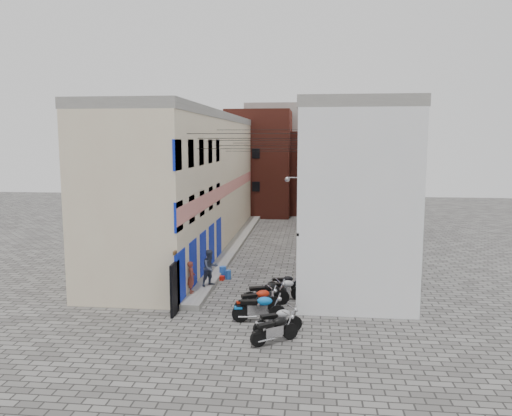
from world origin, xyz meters
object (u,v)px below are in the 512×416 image
(person_b, at_px, (210,268))
(red_crate, at_px, (221,278))
(motorcycle_f, at_px, (283,288))
(water_jug_near, at_px, (228,275))
(motorcycle_a, at_px, (275,328))
(motorcycle_e, at_px, (266,292))
(motorcycle_g, at_px, (284,283))
(motorcycle_c, at_px, (259,307))
(motorcycle_d, at_px, (258,299))
(person_a, at_px, (191,277))
(motorcycle_b, at_px, (278,320))
(water_jug_far, at_px, (223,272))

(person_b, xyz_separation_m, red_crate, (0.17, 1.84, -1.02))
(motorcycle_f, height_order, water_jug_near, motorcycle_f)
(motorcycle_a, distance_m, red_crate, 8.47)
(motorcycle_a, relative_size, red_crate, 5.48)
(motorcycle_e, bearing_deg, motorcycle_g, 141.44)
(motorcycle_c, bearing_deg, motorcycle_a, 12.88)
(motorcycle_d, bearing_deg, person_a, -143.14)
(motorcycle_b, distance_m, person_a, 5.77)
(motorcycle_g, distance_m, person_a, 4.42)
(motorcycle_e, distance_m, person_a, 3.59)
(motorcycle_b, xyz_separation_m, motorcycle_d, (-1.00, 2.19, 0.03))
(motorcycle_c, relative_size, water_jug_near, 4.67)
(motorcycle_a, bearing_deg, person_a, -173.75)
(motorcycle_d, xyz_separation_m, person_b, (-2.62, 2.89, 0.54))
(motorcycle_d, distance_m, person_a, 3.69)
(motorcycle_b, relative_size, red_crate, 5.54)
(person_a, bearing_deg, red_crate, -28.65)
(motorcycle_b, bearing_deg, water_jug_near, 176.12)
(motorcycle_a, bearing_deg, motorcycle_f, 144.38)
(motorcycle_c, relative_size, motorcycle_f, 1.11)
(motorcycle_b, bearing_deg, red_crate, 179.23)
(motorcycle_b, height_order, person_a, person_a)
(motorcycle_c, relative_size, person_b, 1.23)
(motorcycle_f, height_order, red_crate, motorcycle_f)
(motorcycle_a, height_order, motorcycle_e, motorcycle_e)
(person_b, relative_size, water_jug_far, 3.09)
(person_a, bearing_deg, motorcycle_e, -115.38)
(motorcycle_f, distance_m, person_a, 4.23)
(motorcycle_e, height_order, motorcycle_f, motorcycle_e)
(motorcycle_c, height_order, motorcycle_g, motorcycle_c)
(water_jug_near, bearing_deg, motorcycle_e, -59.61)
(water_jug_near, relative_size, water_jug_far, 0.81)
(motorcycle_d, bearing_deg, water_jug_near, 177.17)
(motorcycle_e, height_order, motorcycle_g, motorcycle_e)
(motorcycle_d, height_order, person_a, person_a)
(motorcycle_c, bearing_deg, motorcycle_e, 169.06)
(water_jug_far, bearing_deg, motorcycle_e, -58.19)
(motorcycle_g, bearing_deg, motorcycle_d, -24.03)
(motorcycle_a, xyz_separation_m, motorcycle_c, (-0.78, 2.04, 0.06))
(person_b, bearing_deg, motorcycle_c, -101.63)
(motorcycle_a, height_order, person_a, person_a)
(motorcycle_b, height_order, water_jug_near, motorcycle_b)
(water_jug_near, bearing_deg, motorcycle_b, -66.62)
(motorcycle_f, relative_size, water_jug_near, 4.21)
(motorcycle_e, height_order, person_a, person_a)
(motorcycle_e, xyz_separation_m, motorcycle_f, (0.71, 0.85, -0.05))
(person_b, bearing_deg, water_jug_near, 29.16)
(motorcycle_a, xyz_separation_m, person_a, (-4.19, 4.71, 0.42))
(motorcycle_a, xyz_separation_m, motorcycle_b, (0.06, 0.83, 0.01))
(water_jug_far, bearing_deg, motorcycle_a, -67.90)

